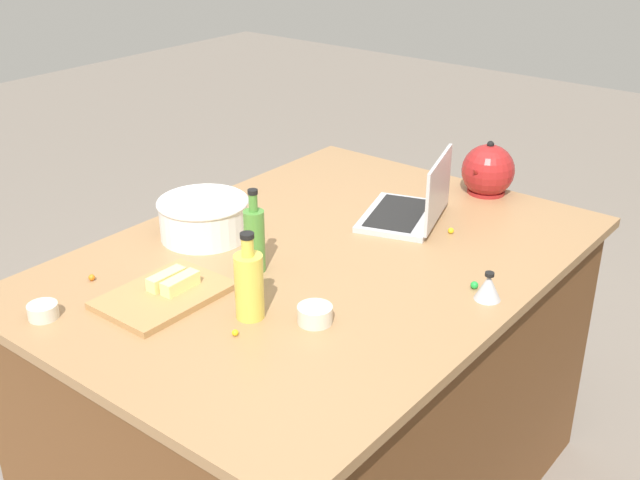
{
  "coord_description": "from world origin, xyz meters",
  "views": [
    {
      "loc": [
        1.58,
        1.25,
        1.9
      ],
      "look_at": [
        0.0,
        0.0,
        0.95
      ],
      "focal_mm": 43.83,
      "sensor_mm": 36.0,
      "label": 1
    }
  ],
  "objects_px": {
    "bottle_oil": "(249,284)",
    "butter_stick_left": "(166,279)",
    "kitchen_timer": "(488,287)",
    "butter_stick_right": "(180,283)",
    "bottle_olive": "(254,239)",
    "laptop": "(413,207)",
    "ramekin_small": "(43,311)",
    "mixing_bowl_large": "(204,217)",
    "cutting_board": "(164,295)",
    "ramekin_medium": "(315,314)",
    "kettle": "(488,171)"
  },
  "relations": [
    {
      "from": "ramekin_small",
      "to": "laptop",
      "type": "bearing_deg",
      "value": 159.77
    },
    {
      "from": "bottle_oil",
      "to": "butter_stick_left",
      "type": "height_order",
      "value": "bottle_oil"
    },
    {
      "from": "kettle",
      "to": "ramekin_small",
      "type": "bearing_deg",
      "value": -18.06
    },
    {
      "from": "ramekin_small",
      "to": "kitchen_timer",
      "type": "height_order",
      "value": "kitchen_timer"
    },
    {
      "from": "kettle",
      "to": "ramekin_medium",
      "type": "relative_size",
      "value": 2.44
    },
    {
      "from": "bottle_oil",
      "to": "ramekin_small",
      "type": "relative_size",
      "value": 3.04
    },
    {
      "from": "laptop",
      "to": "kettle",
      "type": "distance_m",
      "value": 0.37
    },
    {
      "from": "bottle_oil",
      "to": "butter_stick_right",
      "type": "bearing_deg",
      "value": -81.11
    },
    {
      "from": "laptop",
      "to": "kitchen_timer",
      "type": "relative_size",
      "value": 4.71
    },
    {
      "from": "ramekin_medium",
      "to": "mixing_bowl_large",
      "type": "bearing_deg",
      "value": -107.56
    },
    {
      "from": "bottle_olive",
      "to": "ramekin_small",
      "type": "relative_size",
      "value": 3.2
    },
    {
      "from": "bottle_olive",
      "to": "butter_stick_left",
      "type": "xyz_separation_m",
      "value": [
        0.23,
        -0.1,
        -0.06
      ]
    },
    {
      "from": "mixing_bowl_large",
      "to": "kettle",
      "type": "bearing_deg",
      "value": 149.47
    },
    {
      "from": "kitchen_timer",
      "to": "bottle_olive",
      "type": "bearing_deg",
      "value": -66.44
    },
    {
      "from": "laptop",
      "to": "ramekin_small",
      "type": "height_order",
      "value": "laptop"
    },
    {
      "from": "mixing_bowl_large",
      "to": "ramekin_medium",
      "type": "xyz_separation_m",
      "value": [
        0.18,
        0.57,
        -0.04
      ]
    },
    {
      "from": "butter_stick_left",
      "to": "bottle_olive",
      "type": "bearing_deg",
      "value": 156.93
    },
    {
      "from": "mixing_bowl_large",
      "to": "cutting_board",
      "type": "xyz_separation_m",
      "value": [
        0.33,
        0.19,
        -0.05
      ]
    },
    {
      "from": "mixing_bowl_large",
      "to": "bottle_oil",
      "type": "xyz_separation_m",
      "value": [
        0.26,
        0.43,
        0.03
      ]
    },
    {
      "from": "ramekin_small",
      "to": "butter_stick_right",
      "type": "bearing_deg",
      "value": 147.75
    },
    {
      "from": "bottle_olive",
      "to": "ramekin_medium",
      "type": "bearing_deg",
      "value": 69.35
    },
    {
      "from": "laptop",
      "to": "butter_stick_right",
      "type": "distance_m",
      "value": 0.81
    },
    {
      "from": "laptop",
      "to": "bottle_oil",
      "type": "bearing_deg",
      "value": 0.13
    },
    {
      "from": "bottle_olive",
      "to": "butter_stick_right",
      "type": "height_order",
      "value": "bottle_olive"
    },
    {
      "from": "mixing_bowl_large",
      "to": "bottle_olive",
      "type": "height_order",
      "value": "bottle_olive"
    },
    {
      "from": "mixing_bowl_large",
      "to": "cutting_board",
      "type": "distance_m",
      "value": 0.39
    },
    {
      "from": "laptop",
      "to": "bottle_olive",
      "type": "xyz_separation_m",
      "value": [
        0.56,
        -0.16,
        0.05
      ]
    },
    {
      "from": "kettle",
      "to": "kitchen_timer",
      "type": "relative_size",
      "value": 2.77
    },
    {
      "from": "butter_stick_left",
      "to": "butter_stick_right",
      "type": "bearing_deg",
      "value": 100.1
    },
    {
      "from": "kitchen_timer",
      "to": "butter_stick_right",
      "type": "bearing_deg",
      "value": -52.96
    },
    {
      "from": "ramekin_small",
      "to": "kitchen_timer",
      "type": "distance_m",
      "value": 1.12
    },
    {
      "from": "laptop",
      "to": "bottle_olive",
      "type": "distance_m",
      "value": 0.58
    },
    {
      "from": "bottle_olive",
      "to": "butter_stick_right",
      "type": "relative_size",
      "value": 2.18
    },
    {
      "from": "cutting_board",
      "to": "kettle",
      "type": "bearing_deg",
      "value": 165.43
    },
    {
      "from": "laptop",
      "to": "mixing_bowl_large",
      "type": "xyz_separation_m",
      "value": [
        0.49,
        -0.43,
        0.02
      ]
    },
    {
      "from": "butter_stick_right",
      "to": "kitchen_timer",
      "type": "relative_size",
      "value": 1.43
    },
    {
      "from": "bottle_oil",
      "to": "bottle_olive",
      "type": "bearing_deg",
      "value": -140.25
    },
    {
      "from": "bottle_oil",
      "to": "butter_stick_right",
      "type": "height_order",
      "value": "bottle_oil"
    },
    {
      "from": "cutting_board",
      "to": "ramekin_medium",
      "type": "bearing_deg",
      "value": 111.69
    },
    {
      "from": "bottle_oil",
      "to": "butter_stick_left",
      "type": "bearing_deg",
      "value": -80.9
    },
    {
      "from": "bottle_oil",
      "to": "butter_stick_left",
      "type": "xyz_separation_m",
      "value": [
        0.04,
        -0.26,
        -0.06
      ]
    },
    {
      "from": "butter_stick_left",
      "to": "butter_stick_right",
      "type": "height_order",
      "value": "same"
    },
    {
      "from": "bottle_olive",
      "to": "kitchen_timer",
      "type": "xyz_separation_m",
      "value": [
        -0.25,
        0.58,
        -0.06
      ]
    },
    {
      "from": "mixing_bowl_large",
      "to": "ramekin_medium",
      "type": "distance_m",
      "value": 0.6
    },
    {
      "from": "mixing_bowl_large",
      "to": "ramekin_medium",
      "type": "bearing_deg",
      "value": 72.44
    },
    {
      "from": "bottle_olive",
      "to": "butter_stick_right",
      "type": "distance_m",
      "value": 0.24
    },
    {
      "from": "bottle_oil",
      "to": "ramekin_small",
      "type": "height_order",
      "value": "bottle_oil"
    },
    {
      "from": "butter_stick_left",
      "to": "kitchen_timer",
      "type": "height_order",
      "value": "kitchen_timer"
    },
    {
      "from": "ramekin_small",
      "to": "ramekin_medium",
      "type": "bearing_deg",
      "value": 126.63
    },
    {
      "from": "laptop",
      "to": "bottle_oil",
      "type": "distance_m",
      "value": 0.75
    }
  ]
}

